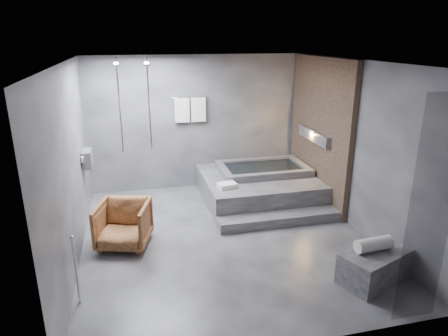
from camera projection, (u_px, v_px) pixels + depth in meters
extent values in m
plane|color=#2F2F31|center=(225.00, 238.00, 6.56)|extent=(5.00, 5.00, 0.00)
cube|color=#4E4E51|center=(225.00, 62.00, 5.67)|extent=(4.50, 5.00, 0.04)
cube|color=#3A393F|center=(197.00, 123.00, 8.42)|extent=(4.50, 0.04, 2.80)
cube|color=#3A393F|center=(287.00, 229.00, 3.81)|extent=(4.50, 0.04, 2.80)
cube|color=#3A393F|center=(70.00, 167.00, 5.62)|extent=(0.04, 5.00, 2.80)
cube|color=#3A393F|center=(357.00, 147.00, 6.62)|extent=(0.04, 5.00, 2.80)
cube|color=#8A6A51|center=(319.00, 131.00, 7.76)|extent=(0.10, 2.40, 2.78)
cube|color=#FF9938|center=(315.00, 136.00, 7.77)|extent=(0.14, 1.20, 0.20)
cube|color=gray|center=(87.00, 158.00, 7.02)|extent=(0.16, 0.42, 0.30)
imported|color=beige|center=(88.00, 163.00, 6.95)|extent=(0.08, 0.08, 0.21)
imported|color=beige|center=(89.00, 161.00, 7.14)|extent=(0.07, 0.07, 0.15)
cylinder|color=silver|center=(149.00, 105.00, 7.63)|extent=(0.04, 0.04, 1.80)
cylinder|color=silver|center=(119.00, 106.00, 7.50)|extent=(0.04, 0.04, 1.80)
cylinder|color=silver|center=(190.00, 98.00, 8.16)|extent=(0.75, 0.02, 0.02)
cube|color=white|center=(182.00, 110.00, 8.18)|extent=(0.30, 0.06, 0.50)
cube|color=white|center=(198.00, 110.00, 8.26)|extent=(0.30, 0.06, 0.50)
cylinder|color=silver|center=(76.00, 271.00, 4.83)|extent=(0.04, 0.04, 0.90)
cube|color=black|center=(430.00, 215.00, 4.24)|extent=(0.55, 0.01, 2.60)
cube|color=#343437|center=(258.00, 187.00, 8.05)|extent=(2.20, 2.00, 0.50)
cube|color=#343437|center=(279.00, 219.00, 7.01)|extent=(2.20, 0.36, 0.18)
cube|color=#353537|center=(374.00, 266.00, 5.36)|extent=(1.08, 0.84, 0.43)
imported|color=#4B2712|center=(124.00, 225.00, 6.22)|extent=(0.95, 0.97, 0.71)
cylinder|color=silver|center=(374.00, 244.00, 5.30)|extent=(0.53, 0.22, 0.18)
cube|color=silver|center=(227.00, 185.00, 7.32)|extent=(0.37, 0.30, 0.09)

